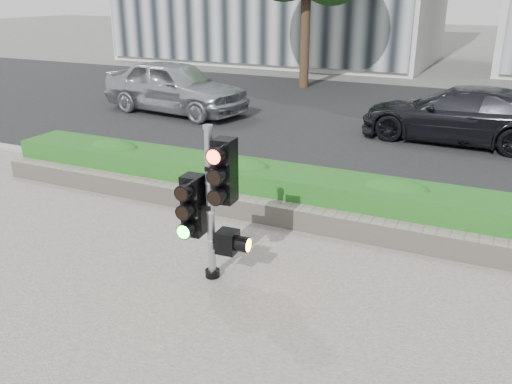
{
  "coord_description": "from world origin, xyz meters",
  "views": [
    {
      "loc": [
        2.91,
        -5.57,
        3.6
      ],
      "look_at": [
        0.0,
        0.6,
        1.05
      ],
      "focal_mm": 38.0,
      "sensor_mm": 36.0,
      "label": 1
    }
  ],
  "objects": [
    {
      "name": "hedge",
      "position": [
        0.0,
        2.55,
        0.37
      ],
      "size": [
        12.0,
        1.0,
        0.68
      ],
      "primitive_type": "cube",
      "color": "#38902C",
      "rests_on": "sidewalk"
    },
    {
      "name": "ground",
      "position": [
        0.0,
        0.0,
        0.0
      ],
      "size": [
        120.0,
        120.0,
        0.0
      ],
      "primitive_type": "plane",
      "color": "#51514C",
      "rests_on": "ground"
    },
    {
      "name": "curb",
      "position": [
        0.0,
        3.15,
        0.06
      ],
      "size": [
        60.0,
        0.25,
        0.12
      ],
      "primitive_type": "cube",
      "color": "gray",
      "rests_on": "ground"
    },
    {
      "name": "road",
      "position": [
        0.0,
        10.0,
        0.01
      ],
      "size": [
        60.0,
        13.0,
        0.02
      ],
      "primitive_type": "cube",
      "color": "black",
      "rests_on": "ground"
    },
    {
      "name": "stone_wall",
      "position": [
        0.0,
        1.9,
        0.2
      ],
      "size": [
        12.0,
        0.32,
        0.34
      ],
      "primitive_type": "cube",
      "color": "gray",
      "rests_on": "sidewalk"
    },
    {
      "name": "traffic_signal",
      "position": [
        -0.29,
        -0.05,
        1.16
      ],
      "size": [
        0.72,
        0.54,
        2.05
      ],
      "rotation": [
        0.0,
        0.0,
        0.06
      ],
      "color": "black",
      "rests_on": "sidewalk"
    },
    {
      "name": "car_silver",
      "position": [
        -6.42,
        8.4,
        0.82
      ],
      "size": [
        4.92,
        2.51,
        1.6
      ],
      "primitive_type": "imported",
      "rotation": [
        0.0,
        0.0,
        1.43
      ],
      "color": "#9D9FA4",
      "rests_on": "road"
    },
    {
      "name": "car_dark",
      "position": [
        1.82,
        8.52,
        0.71
      ],
      "size": [
        4.87,
        2.24,
        1.38
      ],
      "primitive_type": "imported",
      "rotation": [
        0.0,
        0.0,
        -1.64
      ],
      "color": "black",
      "rests_on": "road"
    }
  ]
}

